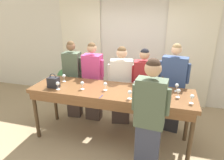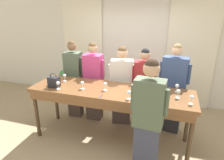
{
  "view_description": "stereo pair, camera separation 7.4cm",
  "coord_description": "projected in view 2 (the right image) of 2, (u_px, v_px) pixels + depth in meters",
  "views": [
    {
      "loc": [
        0.92,
        -3.12,
        2.41
      ],
      "look_at": [
        0.0,
        0.08,
        1.18
      ],
      "focal_mm": 32.0,
      "sensor_mm": 36.0,
      "label": 1
    },
    {
      "loc": [
        0.99,
        -3.1,
        2.41
      ],
      "look_at": [
        0.0,
        0.08,
        1.18
      ],
      "focal_mm": 32.0,
      "sensor_mm": 36.0,
      "label": 2
    }
  ],
  "objects": [
    {
      "name": "tasting_bar",
      "position": [
        110.0,
        95.0,
        3.54
      ],
      "size": [
        2.9,
        0.82,
        1.03
      ],
      "color": "brown",
      "rests_on": "ground_plane"
    },
    {
      "name": "pen",
      "position": [
        100.0,
        96.0,
        3.25
      ],
      "size": [
        0.02,
        0.14,
        0.01
      ],
      "color": "#193399",
      "rests_on": "tasting_bar"
    },
    {
      "name": "host_pouring",
      "position": [
        148.0,
        120.0,
        2.73
      ],
      "size": [
        0.51,
        0.25,
        1.81
      ],
      "color": "#383D51",
      "rests_on": "ground_plane"
    },
    {
      "name": "ground_plane",
      "position": [
        111.0,
        138.0,
        3.89
      ],
      "size": [
        18.0,
        18.0,
        0.0
      ],
      "primitive_type": "plane",
      "color": "tan"
    },
    {
      "name": "guest_striped_shirt",
      "position": [
        143.0,
        89.0,
        4.01
      ],
      "size": [
        0.5,
        0.29,
        1.67
      ],
      "color": "brown",
      "rests_on": "ground_plane"
    },
    {
      "name": "wine_glass_center_right",
      "position": [
        58.0,
        83.0,
        3.52
      ],
      "size": [
        0.07,
        0.07,
        0.15
      ],
      "color": "white",
      "rests_on": "tasting_bar"
    },
    {
      "name": "wine_glass_center_left",
      "position": [
        177.0,
        86.0,
        3.4
      ],
      "size": [
        0.07,
        0.07,
        0.15
      ],
      "color": "white",
      "rests_on": "tasting_bar"
    },
    {
      "name": "handbag",
      "position": [
        54.0,
        82.0,
        3.62
      ],
      "size": [
        0.19,
        0.14,
        0.26
      ],
      "color": "#232328",
      "rests_on": "tasting_bar"
    },
    {
      "name": "wine_bottle",
      "position": [
        162.0,
        89.0,
        3.27
      ],
      "size": [
        0.09,
        0.09,
        0.32
      ],
      "color": "black",
      "rests_on": "tasting_bar"
    },
    {
      "name": "wine_glass_front_right",
      "position": [
        153.0,
        87.0,
        3.35
      ],
      "size": [
        0.07,
        0.07,
        0.15
      ],
      "color": "white",
      "rests_on": "tasting_bar"
    },
    {
      "name": "wine_glass_back_mid",
      "position": [
        192.0,
        98.0,
        2.97
      ],
      "size": [
        0.07,
        0.07,
        0.15
      ],
      "color": "white",
      "rests_on": "tasting_bar"
    },
    {
      "name": "wine_glass_front_mid",
      "position": [
        105.0,
        84.0,
        3.47
      ],
      "size": [
        0.07,
        0.07,
        0.15
      ],
      "color": "white",
      "rests_on": "tasting_bar"
    },
    {
      "name": "wine_glass_near_host",
      "position": [
        82.0,
        83.0,
        3.52
      ],
      "size": [
        0.07,
        0.07,
        0.15
      ],
      "color": "white",
      "rests_on": "tasting_bar"
    },
    {
      "name": "wine_glass_front_left",
      "position": [
        178.0,
        92.0,
        3.17
      ],
      "size": [
        0.07,
        0.07,
        0.15
      ],
      "color": "white",
      "rests_on": "tasting_bar"
    },
    {
      "name": "guest_navy_coat",
      "position": [
        173.0,
        89.0,
        3.83
      ],
      "size": [
        0.57,
        0.27,
        1.79
      ],
      "color": "#28282D",
      "rests_on": "ground_plane"
    },
    {
      "name": "wine_glass_back_right",
      "position": [
        50.0,
        79.0,
        3.71
      ],
      "size": [
        0.07,
        0.07,
        0.15
      ],
      "color": "white",
      "rests_on": "tasting_bar"
    },
    {
      "name": "wine_glass_by_bottle",
      "position": [
        64.0,
        76.0,
        3.9
      ],
      "size": [
        0.07,
        0.07,
        0.15
      ],
      "color": "white",
      "rests_on": "tasting_bar"
    },
    {
      "name": "potted_plant",
      "position": [
        66.0,
        80.0,
        5.62
      ],
      "size": [
        0.38,
        0.38,
        0.79
      ],
      "color": "#4C4C51",
      "rests_on": "ground_plane"
    },
    {
      "name": "guest_cream_sweater",
      "position": [
        122.0,
        85.0,
        4.13
      ],
      "size": [
        0.56,
        0.3,
        1.69
      ],
      "color": "#473833",
      "rests_on": "ground_plane"
    },
    {
      "name": "guest_olive_jacket",
      "position": [
        74.0,
        79.0,
        4.43
      ],
      "size": [
        0.47,
        0.29,
        1.74
      ],
      "color": "#473833",
      "rests_on": "ground_plane"
    },
    {
      "name": "wall_back",
      "position": [
        133.0,
        48.0,
        5.15
      ],
      "size": [
        12.0,
        0.06,
        2.8
      ],
      "color": "silver",
      "rests_on": "ground_plane"
    },
    {
      "name": "curtain_panel_left",
      "position": [
        83.0,
        48.0,
        5.5
      ],
      "size": [
        1.12,
        0.03,
        2.69
      ],
      "color": "#EFE5C6",
      "rests_on": "ground_plane"
    },
    {
      "name": "curtain_panel_right",
      "position": [
        190.0,
        54.0,
        4.72
      ],
      "size": [
        1.12,
        0.03,
        2.69
      ],
      "color": "#EFE5C6",
      "rests_on": "ground_plane"
    },
    {
      "name": "wine_glass_back_left",
      "position": [
        135.0,
        83.0,
        3.53
      ],
      "size": [
        0.07,
        0.07,
        0.15
      ],
      "color": "white",
      "rests_on": "tasting_bar"
    },
    {
      "name": "wine_glass_center_mid",
      "position": [
        129.0,
        93.0,
        3.14
      ],
      "size": [
        0.07,
        0.07,
        0.15
      ],
      "color": "white",
      "rests_on": "tasting_bar"
    },
    {
      "name": "guest_pink_top",
      "position": [
        94.0,
        82.0,
        4.3
      ],
      "size": [
        0.5,
        0.27,
        1.73
      ],
      "color": "#473833",
      "rests_on": "ground_plane"
    }
  ]
}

